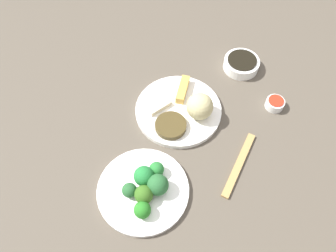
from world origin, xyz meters
name	(u,v)px	position (x,y,z in m)	size (l,w,h in m)	color
tabletop	(178,114)	(0.00, 0.00, 0.01)	(2.20, 2.20, 0.02)	#4F473C
main_plate	(177,111)	(0.00, 0.00, 0.03)	(0.26, 0.26, 0.02)	white
rice_scoop	(200,106)	(0.04, -0.05, 0.07)	(0.08, 0.08, 0.08)	tan
spring_roll	(183,89)	(0.05, 0.04, 0.05)	(0.09, 0.02, 0.02)	gold
crab_rangoon_wonton	(155,102)	(-0.05, 0.05, 0.04)	(0.07, 0.06, 0.02)	beige
stir_fry_heap	(171,126)	(-0.06, -0.04, 0.04)	(0.09, 0.09, 0.02)	#43371A
broccoli_plate	(143,190)	(-0.23, -0.15, 0.03)	(0.24, 0.24, 0.01)	white
broccoli_floret_0	(158,185)	(-0.19, -0.17, 0.06)	(0.06, 0.06, 0.06)	#265C2E
broccoli_floret_1	(129,190)	(-0.26, -0.14, 0.05)	(0.04, 0.04, 0.04)	#25592C
broccoli_floret_2	(144,195)	(-0.24, -0.17, 0.06)	(0.05, 0.05, 0.05)	#33601C
broccoli_floret_3	(144,176)	(-0.21, -0.13, 0.06)	(0.05, 0.05, 0.05)	#207532
broccoli_floret_4	(142,210)	(-0.26, -0.20, 0.06)	(0.04, 0.04, 0.04)	#257320
broccoli_floret_6	(157,169)	(-0.17, -0.13, 0.05)	(0.04, 0.04, 0.04)	#267230
soy_sauce_bowl	(241,64)	(0.27, 0.02, 0.04)	(0.11, 0.11, 0.03)	white
soy_sauce_bowl_liquid	(242,60)	(0.27, 0.02, 0.06)	(0.09, 0.09, 0.00)	black
sauce_ramekin_sweet_and_sour	(275,104)	(0.25, -0.16, 0.03)	(0.06, 0.06, 0.03)	white
sauce_ramekin_sweet_and_sour_liquid	(276,101)	(0.25, -0.16, 0.05)	(0.05, 0.05, 0.00)	red
chopsticks_pair	(239,164)	(0.03, -0.24, 0.02)	(0.21, 0.02, 0.01)	#A7844A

